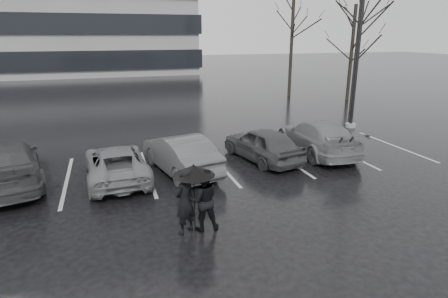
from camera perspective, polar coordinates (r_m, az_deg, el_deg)
name	(u,v)px	position (r m, az deg, el deg)	size (l,w,h in m)	color
ground	(224,190)	(12.35, 0.00, -6.32)	(160.00, 160.00, 0.00)	black
car_main	(262,144)	(15.13, 5.86, 0.78)	(1.60, 3.98, 1.35)	black
car_west_a	(180,153)	(13.86, -6.68, -0.67)	(1.49, 4.28, 1.41)	#303032
car_west_b	(116,163)	(13.60, -16.12, -2.06)	(1.99, 4.32, 1.20)	#525255
car_west_c	(7,164)	(14.48, -30.22, -2.04)	(2.08, 5.10, 1.48)	black
car_east	(317,137)	(16.48, 13.98, 1.83)	(1.99, 4.89, 1.42)	#525255
pedestrian_left	(185,201)	(9.58, -6.00, -7.96)	(0.63, 0.42, 1.74)	black
pedestrian_right	(203,200)	(9.72, -3.19, -7.72)	(0.81, 0.63, 1.68)	black
umbrella	(194,170)	(9.38, -4.65, -3.26)	(1.07, 1.07, 1.82)	black
lamp_post	(359,43)	(21.21, 19.87, 14.91)	(0.53, 0.53, 9.73)	gray
stall_stripes	(184,168)	(14.42, -6.04, -2.89)	(19.72, 5.00, 0.00)	#B7B7B9
tree_east	(357,49)	(25.91, 19.62, 14.16)	(0.26, 0.26, 8.00)	black
tree_ne	(351,54)	(30.63, 18.84, 13.61)	(0.26, 0.26, 7.00)	black
tree_north	(292,43)	(31.32, 10.26, 15.66)	(0.26, 0.26, 8.50)	black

